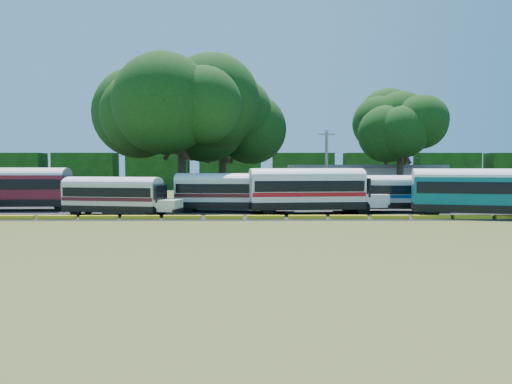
{
  "coord_description": "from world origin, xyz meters",
  "views": [
    {
      "loc": [
        3.49,
        -34.8,
        3.86
      ],
      "look_at": [
        3.85,
        6.0,
        1.72
      ],
      "focal_mm": 35.0,
      "sensor_mm": 36.0,
      "label": 1
    }
  ],
  "objects_px": {
    "bus_teal": "(479,189)",
    "tree_west": "(181,105)",
    "bus_cream_west": "(115,194)",
    "bus_red": "(17,186)",
    "bus_white_red": "(309,188)"
  },
  "relations": [
    {
      "from": "bus_red",
      "to": "bus_cream_west",
      "type": "xyz_separation_m",
      "value": [
        9.75,
        -4.61,
        -0.42
      ]
    },
    {
      "from": "bus_red",
      "to": "bus_white_red",
      "type": "xyz_separation_m",
      "value": [
        24.98,
        -3.22,
        -0.05
      ]
    },
    {
      "from": "bus_white_red",
      "to": "tree_west",
      "type": "relative_size",
      "value": 0.78
    },
    {
      "from": "bus_cream_west",
      "to": "bus_white_red",
      "type": "relative_size",
      "value": 0.83
    },
    {
      "from": "bus_teal",
      "to": "bus_cream_west",
      "type": "bearing_deg",
      "value": -169.37
    },
    {
      "from": "bus_red",
      "to": "bus_white_red",
      "type": "relative_size",
      "value": 1.0
    },
    {
      "from": "bus_cream_west",
      "to": "tree_west",
      "type": "bearing_deg",
      "value": 85.03
    },
    {
      "from": "bus_cream_west",
      "to": "bus_red",
      "type": "bearing_deg",
      "value": 166.02
    },
    {
      "from": "bus_white_red",
      "to": "bus_red",
      "type": "bearing_deg",
      "value": 166.61
    },
    {
      "from": "bus_teal",
      "to": "tree_west",
      "type": "relative_size",
      "value": 0.78
    },
    {
      "from": "bus_teal",
      "to": "bus_red",
      "type": "bearing_deg",
      "value": -175.49
    },
    {
      "from": "bus_red",
      "to": "bus_teal",
      "type": "xyz_separation_m",
      "value": [
        37.4,
        -6.18,
        -0.03
      ]
    },
    {
      "from": "bus_teal",
      "to": "tree_west",
      "type": "height_order",
      "value": "tree_west"
    },
    {
      "from": "bus_white_red",
      "to": "tree_west",
      "type": "bearing_deg",
      "value": 132.03
    },
    {
      "from": "bus_cream_west",
      "to": "bus_white_red",
      "type": "distance_m",
      "value": 15.3
    }
  ]
}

